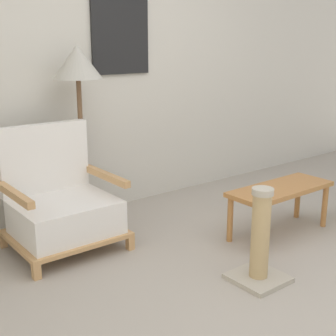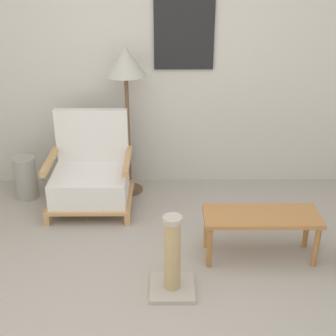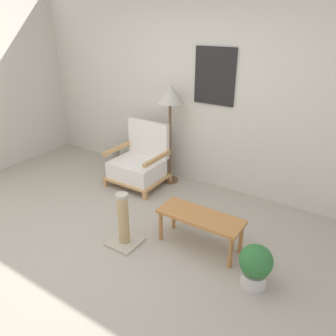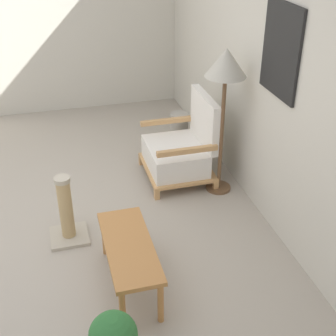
# 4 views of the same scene
# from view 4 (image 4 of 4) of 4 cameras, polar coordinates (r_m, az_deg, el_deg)

# --- Properties ---
(ground_plane) EXTENTS (14.00, 14.00, 0.00)m
(ground_plane) POSITION_cam_4_polar(r_m,az_deg,el_deg) (4.23, -16.14, -8.68)
(ground_plane) COLOR #A89E8E
(wall_back) EXTENTS (8.00, 0.09, 2.70)m
(wall_back) POSITION_cam_4_polar(r_m,az_deg,el_deg) (3.99, 12.87, 11.65)
(wall_back) COLOR beige
(wall_back) RESTS_ON ground_plane
(wall_left) EXTENTS (0.06, 8.00, 2.70)m
(wall_left) POSITION_cam_4_polar(r_m,az_deg,el_deg) (6.37, -13.78, 18.33)
(wall_left) COLOR beige
(wall_left) RESTS_ON ground_plane
(armchair) EXTENTS (0.76, 0.66, 0.88)m
(armchair) POSITION_cam_4_polar(r_m,az_deg,el_deg) (4.82, 1.61, 2.26)
(armchair) COLOR tan
(armchair) RESTS_ON ground_plane
(floor_lamp) EXTENTS (0.38, 0.38, 1.44)m
(floor_lamp) POSITION_cam_4_polar(r_m,az_deg,el_deg) (4.25, 7.04, 11.63)
(floor_lamp) COLOR brown
(floor_lamp) RESTS_ON ground_plane
(coffee_table) EXTENTS (0.90, 0.34, 0.39)m
(coffee_table) POSITION_cam_4_polar(r_m,az_deg,el_deg) (3.49, -4.75, -9.98)
(coffee_table) COLOR #B2753D
(coffee_table) RESTS_ON ground_plane
(vase) EXTENTS (0.21, 0.21, 0.42)m
(vase) POSITION_cam_4_polar(r_m,az_deg,el_deg) (5.48, 1.37, 4.65)
(vase) COLOR #9E998E
(vase) RESTS_ON ground_plane
(scratching_post) EXTENTS (0.32, 0.32, 0.61)m
(scratching_post) POSITION_cam_4_polar(r_m,az_deg,el_deg) (4.07, -12.25, -5.63)
(scratching_post) COLOR #B2A893
(scratching_post) RESTS_ON ground_plane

